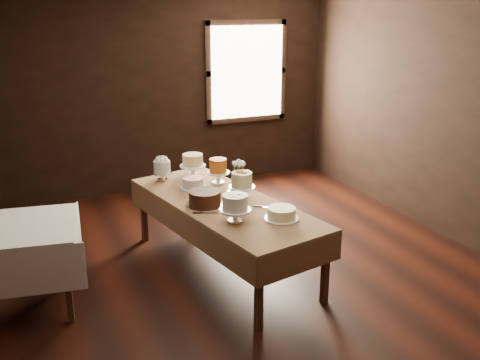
% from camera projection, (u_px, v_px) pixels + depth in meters
% --- Properties ---
extents(floor, '(5.00, 6.00, 0.01)m').
position_uv_depth(floor, '(248.00, 279.00, 5.18)').
color(floor, black).
rests_on(floor, ground).
extents(wall_back, '(5.00, 0.02, 2.80)m').
position_uv_depth(wall_back, '(159.00, 91.00, 7.36)').
color(wall_back, black).
rests_on(wall_back, ground).
extents(wall_right, '(0.02, 6.00, 2.80)m').
position_uv_depth(wall_right, '(463.00, 116.00, 5.69)').
color(wall_right, black).
rests_on(wall_right, ground).
extents(window, '(1.10, 0.05, 1.30)m').
position_uv_depth(window, '(247.00, 72.00, 7.74)').
color(window, '#FFEABF').
rests_on(window, wall_back).
extents(display_table, '(1.34, 2.43, 0.71)m').
position_uv_depth(display_table, '(223.00, 207.00, 5.21)').
color(display_table, '#402616').
rests_on(display_table, ground).
extents(side_table, '(1.03, 1.03, 0.76)m').
position_uv_depth(side_table, '(21.00, 236.00, 4.52)').
color(side_table, '#402616').
rests_on(side_table, ground).
extents(cake_meringue, '(0.25, 0.25, 0.23)m').
position_uv_depth(cake_meringue, '(162.00, 171.00, 5.79)').
color(cake_meringue, silver).
rests_on(cake_meringue, display_table).
extents(cake_speckled, '(0.30, 0.30, 0.25)m').
position_uv_depth(cake_speckled, '(193.00, 166.00, 5.96)').
color(cake_speckled, white).
rests_on(cake_speckled, display_table).
extents(cake_lattice, '(0.31, 0.31, 0.10)m').
position_uv_depth(cake_lattice, '(193.00, 184.00, 5.55)').
color(cake_lattice, white).
rests_on(cake_lattice, display_table).
extents(cake_caramel, '(0.25, 0.25, 0.28)m').
position_uv_depth(cake_caramel, '(218.00, 173.00, 5.68)').
color(cake_caramel, white).
rests_on(cake_caramel, display_table).
extents(cake_chocolate, '(0.43, 0.43, 0.14)m').
position_uv_depth(cake_chocolate, '(205.00, 198.00, 5.07)').
color(cake_chocolate, silver).
rests_on(cake_chocolate, display_table).
extents(cake_flowers, '(0.26, 0.26, 0.27)m').
position_uv_depth(cake_flowers, '(242.00, 186.00, 5.26)').
color(cake_flowers, white).
rests_on(cake_flowers, display_table).
extents(cake_swirl, '(0.28, 0.28, 0.26)m').
position_uv_depth(cake_swirl, '(235.00, 209.00, 4.68)').
color(cake_swirl, white).
rests_on(cake_swirl, display_table).
extents(cake_cream, '(0.34, 0.34, 0.11)m').
position_uv_depth(cake_cream, '(282.00, 214.00, 4.75)').
color(cake_cream, white).
rests_on(cake_cream, display_table).
extents(cake_server_a, '(0.22, 0.15, 0.01)m').
position_uv_depth(cake_server_a, '(242.00, 211.00, 4.95)').
color(cake_server_a, silver).
rests_on(cake_server_a, display_table).
extents(cake_server_b, '(0.21, 0.17, 0.01)m').
position_uv_depth(cake_server_b, '(271.00, 207.00, 5.03)').
color(cake_server_b, silver).
rests_on(cake_server_b, display_table).
extents(cake_server_c, '(0.10, 0.24, 0.01)m').
position_uv_depth(cake_server_c, '(206.00, 194.00, 5.39)').
color(cake_server_c, silver).
rests_on(cake_server_c, display_table).
extents(cake_server_d, '(0.17, 0.20, 0.01)m').
position_uv_depth(cake_server_d, '(230.00, 190.00, 5.51)').
color(cake_server_d, silver).
rests_on(cake_server_d, display_table).
extents(cake_server_e, '(0.23, 0.11, 0.01)m').
position_uv_depth(cake_server_e, '(211.00, 213.00, 4.90)').
color(cake_server_e, silver).
rests_on(cake_server_e, display_table).
extents(flower_vase, '(0.13, 0.13, 0.12)m').
position_uv_depth(flower_vase, '(239.00, 186.00, 5.44)').
color(flower_vase, '#2D2823').
rests_on(flower_vase, display_table).
extents(flower_bouquet, '(0.14, 0.14, 0.20)m').
position_uv_depth(flower_bouquet, '(239.00, 169.00, 5.38)').
color(flower_bouquet, white).
rests_on(flower_bouquet, flower_vase).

